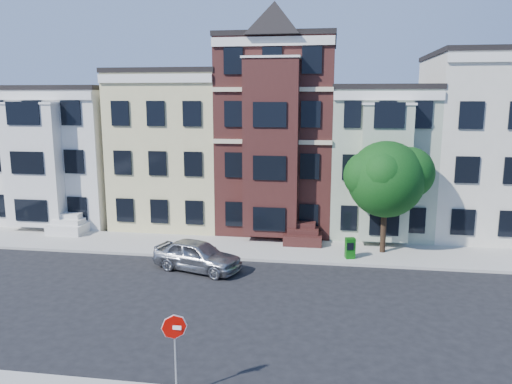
% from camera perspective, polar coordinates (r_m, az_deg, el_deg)
% --- Properties ---
extents(ground, '(120.00, 120.00, 0.00)m').
position_cam_1_polar(ground, '(21.07, -1.67, -13.20)').
color(ground, black).
extents(far_sidewalk, '(60.00, 4.00, 0.15)m').
position_cam_1_polar(far_sidewalk, '(28.45, 1.25, -6.57)').
color(far_sidewalk, '#9E9B93').
rests_on(far_sidewalk, ground).
extents(house_white, '(8.00, 9.00, 9.00)m').
position_cam_1_polar(house_white, '(38.42, -20.18, 4.06)').
color(house_white, silver).
rests_on(house_white, ground).
extents(house_yellow, '(7.00, 9.00, 10.00)m').
position_cam_1_polar(house_yellow, '(35.22, -8.71, 4.86)').
color(house_yellow, beige).
rests_on(house_yellow, ground).
extents(house_brown, '(7.00, 9.00, 12.00)m').
position_cam_1_polar(house_brown, '(33.71, 2.74, 6.42)').
color(house_brown, '#381815').
rests_on(house_brown, ground).
extents(house_green, '(6.00, 9.00, 9.00)m').
position_cam_1_polar(house_green, '(33.80, 13.77, 3.58)').
color(house_green, '#99A890').
rests_on(house_green, ground).
extents(house_cream, '(8.00, 9.00, 11.00)m').
position_cam_1_polar(house_cream, '(35.02, 25.36, 4.74)').
color(house_cream, beige).
rests_on(house_cream, ground).
extents(street_tree, '(8.17, 8.17, 7.58)m').
position_cam_1_polar(street_tree, '(27.75, 14.59, 0.85)').
color(street_tree, '#134E14').
rests_on(street_tree, far_sidewalk).
extents(parked_car, '(4.90, 3.12, 1.55)m').
position_cam_1_polar(parked_car, '(25.33, -6.73, -7.19)').
color(parked_car, '#9B9CA3').
rests_on(parked_car, ground).
extents(newspaper_box, '(0.57, 0.53, 1.09)m').
position_cam_1_polar(newspaper_box, '(27.03, 10.70, -6.32)').
color(newspaper_box, '#0D530E').
rests_on(newspaper_box, far_sidewalk).
extents(stop_sign, '(0.75, 0.14, 2.70)m').
position_cam_1_polar(stop_sign, '(15.08, -9.23, -17.27)').
color(stop_sign, '#C00500').
rests_on(stop_sign, near_sidewalk).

